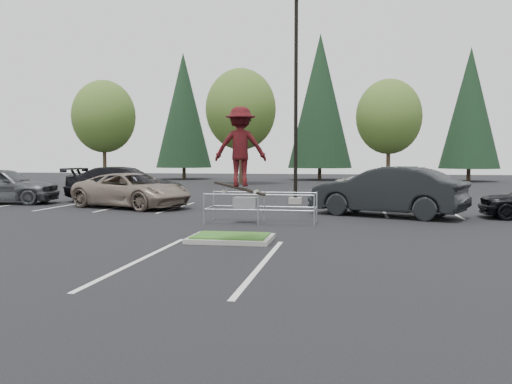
% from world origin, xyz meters
% --- Properties ---
extents(ground, '(120.00, 120.00, 0.00)m').
position_xyz_m(ground, '(0.00, 0.00, 0.00)').
color(ground, black).
rests_on(ground, ground).
extents(grass_median, '(2.20, 1.60, 0.16)m').
position_xyz_m(grass_median, '(0.00, 0.00, 0.08)').
color(grass_median, gray).
rests_on(grass_median, ground).
extents(stall_lines, '(22.62, 17.60, 0.01)m').
position_xyz_m(stall_lines, '(-1.35, 6.02, 0.00)').
color(stall_lines, silver).
rests_on(stall_lines, ground).
extents(light_pole, '(0.70, 0.60, 10.12)m').
position_xyz_m(light_pole, '(0.50, 12.00, 4.56)').
color(light_pole, gray).
rests_on(light_pole, ground).
extents(decid_a, '(5.44, 5.44, 8.91)m').
position_xyz_m(decid_a, '(-18.01, 30.03, 5.58)').
color(decid_a, '#38281C').
rests_on(decid_a, ground).
extents(decid_b, '(5.89, 5.89, 9.64)m').
position_xyz_m(decid_b, '(-6.01, 30.53, 6.04)').
color(decid_b, '#38281C').
rests_on(decid_b, ground).
extents(decid_c, '(5.12, 5.12, 8.38)m').
position_xyz_m(decid_c, '(5.99, 29.83, 5.25)').
color(decid_c, '#38281C').
rests_on(decid_c, ground).
extents(conif_a, '(5.72, 5.72, 13.00)m').
position_xyz_m(conif_a, '(-14.00, 40.00, 7.10)').
color(conif_a, '#38281C').
rests_on(conif_a, ground).
extents(conif_b, '(6.38, 6.38, 14.50)m').
position_xyz_m(conif_b, '(0.00, 40.50, 7.85)').
color(conif_b, '#38281C').
rests_on(conif_b, ground).
extents(conif_c, '(5.50, 5.50, 12.50)m').
position_xyz_m(conif_c, '(14.00, 39.50, 6.85)').
color(conif_c, '#38281C').
rests_on(conif_c, ground).
extents(cart_corral, '(3.73, 1.35, 1.06)m').
position_xyz_m(cart_corral, '(-0.26, 4.00, 0.66)').
color(cart_corral, '#989CA0').
rests_on(cart_corral, ground).
extents(skateboarder, '(1.35, 0.89, 2.19)m').
position_xyz_m(skateboarder, '(0.47, -1.00, 2.48)').
color(skateboarder, black).
rests_on(skateboarder, ground).
extents(car_l_tan, '(6.12, 4.41, 1.55)m').
position_xyz_m(car_l_tan, '(-6.50, 8.63, 0.77)').
color(car_l_tan, gray).
rests_on(car_l_tan, ground).
extents(car_l_black, '(6.18, 2.67, 1.77)m').
position_xyz_m(car_l_black, '(-8.00, 11.50, 0.89)').
color(car_l_black, black).
rests_on(car_l_black, ground).
extents(car_l_grey, '(5.47, 2.84, 1.78)m').
position_xyz_m(car_l_grey, '(-13.50, 9.52, 0.89)').
color(car_l_grey, '#414448').
rests_on(car_l_grey, ground).
extents(car_r_charc, '(6.06, 4.13, 1.89)m').
position_xyz_m(car_r_charc, '(4.50, 7.00, 0.95)').
color(car_r_charc, black).
rests_on(car_r_charc, ground).
extents(car_far_silver, '(5.21, 2.25, 1.49)m').
position_xyz_m(car_far_silver, '(4.53, 22.00, 0.75)').
color(car_far_silver, '#9D9D98').
rests_on(car_far_silver, ground).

